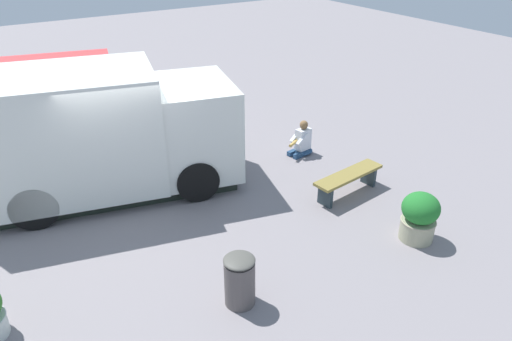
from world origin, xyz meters
name	(u,v)px	position (x,y,z in m)	size (l,w,h in m)	color
ground_plane	(133,192)	(0.00, 0.00, 0.00)	(40.00, 40.00, 0.00)	gray
food_truck	(100,136)	(0.36, 0.40, 1.23)	(3.68, 5.49, 2.56)	silver
person_customer	(302,142)	(-0.41, -4.05, 0.32)	(0.52, 0.79, 0.85)	navy
planter_flowering_near	(419,216)	(-4.21, -3.72, 0.47)	(0.65, 0.65, 0.91)	#A09F80
plaza_bench	(348,179)	(-2.42, -3.71, 0.36)	(0.60, 1.70, 0.48)	olive
trash_bin	(240,280)	(-3.91, -0.28, 0.42)	(0.46, 0.46, 0.83)	#544D4C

